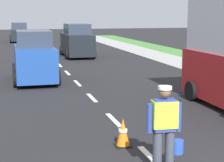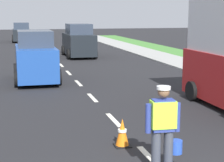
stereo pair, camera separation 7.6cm
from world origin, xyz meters
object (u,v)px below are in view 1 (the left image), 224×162
at_px(traffic_cone_near, 123,133).
at_px(car_oncoming_third, 19,33).
at_px(car_oncoming_lead, 34,58).
at_px(car_outgoing_far, 77,41).
at_px(road_worker, 165,125).

relative_size(traffic_cone_near, car_oncoming_third, 0.16).
bearing_deg(traffic_cone_near, car_oncoming_third, 92.32).
bearing_deg(car_oncoming_lead, car_oncoming_third, 89.99).
height_order(traffic_cone_near, car_outgoing_far, car_outgoing_far).
bearing_deg(car_outgoing_far, car_oncoming_lead, -110.85).
xyz_separation_m(road_worker, car_oncoming_lead, (-1.72, 10.70, 0.11)).
distance_m(traffic_cone_near, car_oncoming_lead, 9.25).
height_order(road_worker, car_outgoing_far, car_outgoing_far).
bearing_deg(road_worker, car_outgoing_far, 84.95).
bearing_deg(car_oncoming_lead, road_worker, -80.85).
height_order(road_worker, car_oncoming_lead, car_oncoming_lead).
xyz_separation_m(road_worker, car_oncoming_third, (-1.72, 35.37, 0.00)).
bearing_deg(car_outgoing_far, car_oncoming_third, 102.59).
bearing_deg(road_worker, car_oncoming_lead, 99.15).
distance_m(car_oncoming_third, car_oncoming_lead, 24.67).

